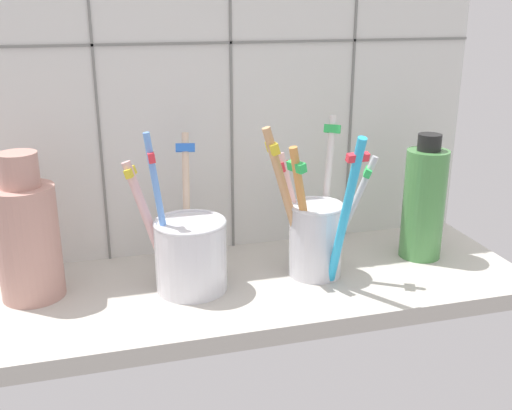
% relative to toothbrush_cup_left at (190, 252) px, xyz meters
% --- Properties ---
extents(counter_slab, '(0.64, 0.22, 0.02)m').
position_rel_toothbrush_cup_left_xyz_m(counter_slab, '(0.08, 0.00, -0.06)').
color(counter_slab, '#BCB7AD').
rests_on(counter_slab, ground).
extents(tile_wall_back, '(0.64, 0.02, 0.45)m').
position_rel_toothbrush_cup_left_xyz_m(tile_wall_back, '(0.08, 0.12, 0.16)').
color(tile_wall_back, silver).
rests_on(tile_wall_back, ground).
extents(toothbrush_cup_left, '(0.11, 0.13, 0.18)m').
position_rel_toothbrush_cup_left_xyz_m(toothbrush_cup_left, '(0.00, 0.00, 0.00)').
color(toothbrush_cup_left, silver).
rests_on(toothbrush_cup_left, counter_slab).
extents(toothbrush_cup_right, '(0.12, 0.15, 0.18)m').
position_rel_toothbrush_cup_left_xyz_m(toothbrush_cup_right, '(0.15, -0.00, 0.01)').
color(toothbrush_cup_right, silver).
rests_on(toothbrush_cup_right, counter_slab).
extents(ceramic_vase, '(0.07, 0.07, 0.16)m').
position_rel_toothbrush_cup_left_xyz_m(ceramic_vase, '(-0.17, 0.03, 0.03)').
color(ceramic_vase, tan).
rests_on(ceramic_vase, counter_slab).
extents(soap_bottle, '(0.05, 0.05, 0.16)m').
position_rel_toothbrush_cup_left_xyz_m(soap_bottle, '(0.30, 0.02, 0.03)').
color(soap_bottle, '#4C8D49').
rests_on(soap_bottle, counter_slab).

